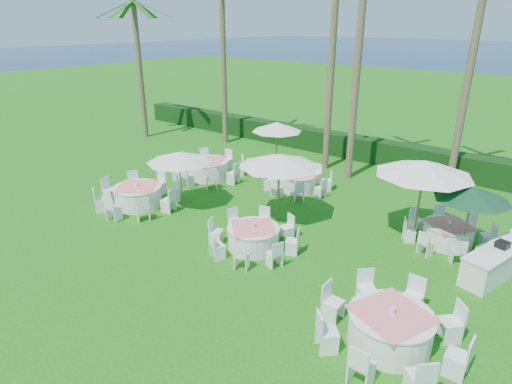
{
  "coord_description": "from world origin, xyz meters",
  "views": [
    {
      "loc": [
        8.96,
        -8.98,
        7.0
      ],
      "look_at": [
        0.16,
        2.15,
        1.3
      ],
      "focal_mm": 30.0,
      "sensor_mm": 36.0,
      "label": 1
    }
  ],
  "objects_px": {
    "banquet_table_b": "(253,237)",
    "banquet_table_e": "(297,181)",
    "banquet_table_a": "(138,196)",
    "banquet_table_c": "(390,328)",
    "banquet_table_d": "(208,168)",
    "buffet_table": "(506,255)",
    "umbrella_d": "(424,168)",
    "banquet_table_f": "(448,234)",
    "umbrella_c": "(277,127)",
    "umbrella_green": "(473,193)",
    "umbrella_b": "(279,160)",
    "umbrella_a": "(179,157)"
  },
  "relations": [
    {
      "from": "banquet_table_b",
      "to": "banquet_table_e",
      "type": "relative_size",
      "value": 0.97
    },
    {
      "from": "banquet_table_e",
      "to": "banquet_table_a",
      "type": "bearing_deg",
      "value": -126.47
    },
    {
      "from": "banquet_table_a",
      "to": "banquet_table_c",
      "type": "xyz_separation_m",
      "value": [
        11.12,
        -1.43,
        0.01
      ]
    },
    {
      "from": "banquet_table_d",
      "to": "buffet_table",
      "type": "height_order",
      "value": "buffet_table"
    },
    {
      "from": "banquet_table_b",
      "to": "umbrella_d",
      "type": "xyz_separation_m",
      "value": [
        3.94,
        3.94,
        2.18
      ]
    },
    {
      "from": "banquet_table_f",
      "to": "umbrella_c",
      "type": "bearing_deg",
      "value": 164.98
    },
    {
      "from": "banquet_table_f",
      "to": "umbrella_green",
      "type": "height_order",
      "value": "umbrella_green"
    },
    {
      "from": "banquet_table_d",
      "to": "umbrella_b",
      "type": "bearing_deg",
      "value": -18.25
    },
    {
      "from": "umbrella_b",
      "to": "umbrella_d",
      "type": "height_order",
      "value": "umbrella_d"
    },
    {
      "from": "umbrella_a",
      "to": "buffet_table",
      "type": "bearing_deg",
      "value": 14.14
    },
    {
      "from": "banquet_table_e",
      "to": "umbrella_b",
      "type": "xyz_separation_m",
      "value": [
        1.18,
        -3.1,
        1.98
      ]
    },
    {
      "from": "banquet_table_f",
      "to": "banquet_table_b",
      "type": "bearing_deg",
      "value": -139.24
    },
    {
      "from": "umbrella_b",
      "to": "buffet_table",
      "type": "bearing_deg",
      "value": 11.09
    },
    {
      "from": "banquet_table_d",
      "to": "umbrella_a",
      "type": "distance_m",
      "value": 3.9
    },
    {
      "from": "umbrella_b",
      "to": "umbrella_d",
      "type": "bearing_deg",
      "value": 20.75
    },
    {
      "from": "banquet_table_b",
      "to": "umbrella_green",
      "type": "relative_size",
      "value": 1.27
    },
    {
      "from": "umbrella_a",
      "to": "buffet_table",
      "type": "relative_size",
      "value": 0.65
    },
    {
      "from": "banquet_table_c",
      "to": "banquet_table_e",
      "type": "xyz_separation_m",
      "value": [
        -7.06,
        6.92,
        -0.05
      ]
    },
    {
      "from": "banquet_table_b",
      "to": "buffet_table",
      "type": "height_order",
      "value": "buffet_table"
    },
    {
      "from": "banquet_table_b",
      "to": "banquet_table_f",
      "type": "distance_m",
      "value": 6.52
    },
    {
      "from": "umbrella_green",
      "to": "banquet_table_c",
      "type": "bearing_deg",
      "value": -92.31
    },
    {
      "from": "banquet_table_c",
      "to": "buffet_table",
      "type": "distance_m",
      "value": 5.46
    },
    {
      "from": "umbrella_d",
      "to": "umbrella_c",
      "type": "bearing_deg",
      "value": 161.02
    },
    {
      "from": "umbrella_green",
      "to": "umbrella_c",
      "type": "bearing_deg",
      "value": 163.3
    },
    {
      "from": "umbrella_b",
      "to": "umbrella_green",
      "type": "height_order",
      "value": "umbrella_b"
    },
    {
      "from": "banquet_table_c",
      "to": "buffet_table",
      "type": "xyz_separation_m",
      "value": [
        1.46,
        5.26,
        0.02
      ]
    },
    {
      "from": "banquet_table_c",
      "to": "umbrella_green",
      "type": "xyz_separation_m",
      "value": [
        0.22,
        5.41,
        1.67
      ]
    },
    {
      "from": "umbrella_green",
      "to": "buffet_table",
      "type": "bearing_deg",
      "value": -6.79
    },
    {
      "from": "banquet_table_a",
      "to": "umbrella_c",
      "type": "bearing_deg",
      "value": 73.74
    },
    {
      "from": "banquet_table_d",
      "to": "banquet_table_f",
      "type": "bearing_deg",
      "value": 1.33
    },
    {
      "from": "banquet_table_e",
      "to": "banquet_table_c",
      "type": "bearing_deg",
      "value": -44.46
    },
    {
      "from": "banquet_table_b",
      "to": "banquet_table_d",
      "type": "relative_size",
      "value": 0.85
    },
    {
      "from": "umbrella_a",
      "to": "umbrella_b",
      "type": "bearing_deg",
      "value": 19.81
    },
    {
      "from": "banquet_table_d",
      "to": "umbrella_d",
      "type": "xyz_separation_m",
      "value": [
        9.92,
        -0.07,
        2.13
      ]
    },
    {
      "from": "banquet_table_e",
      "to": "buffet_table",
      "type": "relative_size",
      "value": 0.78
    },
    {
      "from": "banquet_table_d",
      "to": "banquet_table_e",
      "type": "height_order",
      "value": "banquet_table_d"
    },
    {
      "from": "banquet_table_f",
      "to": "umbrella_green",
      "type": "xyz_separation_m",
      "value": [
        0.57,
        -0.45,
        1.74
      ]
    },
    {
      "from": "umbrella_a",
      "to": "umbrella_green",
      "type": "height_order",
      "value": "umbrella_green"
    },
    {
      "from": "banquet_table_b",
      "to": "banquet_table_a",
      "type": "bearing_deg",
      "value": -178.3
    },
    {
      "from": "banquet_table_c",
      "to": "banquet_table_f",
      "type": "relative_size",
      "value": 1.19
    },
    {
      "from": "banquet_table_c",
      "to": "banquet_table_f",
      "type": "height_order",
      "value": "banquet_table_c"
    },
    {
      "from": "banquet_table_e",
      "to": "umbrella_d",
      "type": "relative_size",
      "value": 0.96
    },
    {
      "from": "banquet_table_b",
      "to": "banquet_table_f",
      "type": "bearing_deg",
      "value": 40.76
    },
    {
      "from": "banquet_table_c",
      "to": "umbrella_d",
      "type": "xyz_separation_m",
      "value": [
        -1.35,
        5.54,
        2.13
      ]
    },
    {
      "from": "banquet_table_d",
      "to": "buffet_table",
      "type": "xyz_separation_m",
      "value": [
        12.73,
        -0.34,
        0.02
      ]
    },
    {
      "from": "banquet_table_d",
      "to": "umbrella_c",
      "type": "relative_size",
      "value": 1.37
    },
    {
      "from": "umbrella_green",
      "to": "banquet_table_a",
      "type": "bearing_deg",
      "value": -160.66
    },
    {
      "from": "banquet_table_e",
      "to": "umbrella_d",
      "type": "xyz_separation_m",
      "value": [
        5.7,
        -1.39,
        2.18
      ]
    },
    {
      "from": "banquet_table_a",
      "to": "banquet_table_e",
      "type": "xyz_separation_m",
      "value": [
        4.06,
        5.5,
        -0.04
      ]
    },
    {
      "from": "banquet_table_a",
      "to": "umbrella_d",
      "type": "height_order",
      "value": "umbrella_d"
    }
  ]
}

